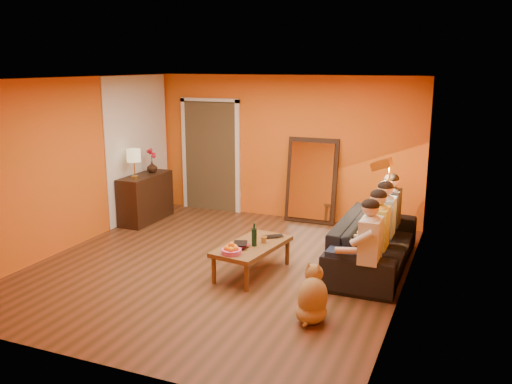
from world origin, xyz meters
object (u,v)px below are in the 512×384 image
at_px(floor_lamp, 388,210).
at_px(vase, 152,167).
at_px(sofa, 373,243).
at_px(laptop, 274,237).
at_px(mirror_frame, 312,181).
at_px(person_far_right, 391,214).
at_px(wine_bottle, 254,235).
at_px(person_mid_left, 378,235).
at_px(table_lamp, 134,164).
at_px(dog, 313,293).
at_px(tumbler, 264,240).
at_px(coffee_table, 252,259).
at_px(person_mid_right, 385,224).
at_px(person_far_left, 370,248).
at_px(sideboard, 146,198).

bearing_deg(floor_lamp, vase, 179.32).
relative_size(sofa, laptop, 7.95).
height_order(mirror_frame, vase, mirror_frame).
xyz_separation_m(person_far_right, wine_bottle, (-1.55, -1.59, -0.03)).
xyz_separation_m(person_mid_left, wine_bottle, (-1.55, -0.49, -0.03)).
xyz_separation_m(table_lamp, dog, (3.92, -2.34, -0.79)).
distance_m(mirror_frame, laptop, 2.39).
relative_size(tumbler, laptop, 0.32).
distance_m(person_far_right, vase, 4.40).
distance_m(coffee_table, person_far_right, 2.26).
distance_m(coffee_table, person_mid_left, 1.71).
height_order(tumbler, laptop, tumbler).
relative_size(laptop, vase, 1.49).
bearing_deg(person_mid_right, laptop, -155.55).
bearing_deg(person_far_left, person_mid_left, 90.00).
bearing_deg(wine_bottle, person_mid_left, 17.72).
xyz_separation_m(mirror_frame, sideboard, (-2.79, -1.08, -0.34)).
xyz_separation_m(sofa, wine_bottle, (-1.42, -0.94, 0.23)).
height_order(person_mid_right, tumbler, person_mid_right).
bearing_deg(wine_bottle, table_lamp, 153.95).
xyz_separation_m(dog, laptop, (-0.97, 1.36, 0.11)).
bearing_deg(person_mid_left, floor_lamp, 91.85).
xyz_separation_m(mirror_frame, person_far_right, (1.58, -1.16, -0.15)).
height_order(sofa, tumbler, sofa).
bearing_deg(tumbler, floor_lamp, 40.89).
relative_size(mirror_frame, wine_bottle, 4.90).
height_order(floor_lamp, vase, floor_lamp).
distance_m(coffee_table, vase, 3.43).
bearing_deg(sideboard, tumbler, -27.56).
bearing_deg(person_mid_right, sofa, -142.43).
bearing_deg(laptop, person_mid_left, -33.45).
bearing_deg(person_far_right, mirror_frame, 143.60).
xyz_separation_m(floor_lamp, person_mid_right, (0.03, -0.38, -0.11)).
bearing_deg(floor_lamp, laptop, -137.61).
relative_size(person_far_left, laptop, 4.11).
height_order(sideboard, sofa, sideboard).
bearing_deg(coffee_table, sofa, 39.97).
height_order(dog, person_mid_left, person_mid_left).
relative_size(mirror_frame, table_lamp, 2.98).
bearing_deg(dog, sideboard, 156.46).
xyz_separation_m(sideboard, person_mid_left, (4.37, -1.18, 0.18)).
bearing_deg(tumbler, dog, -47.70).
relative_size(floor_lamp, person_far_left, 1.18).
bearing_deg(sofa, person_mid_right, -52.43).
bearing_deg(vase, wine_bottle, -34.36).
height_order(mirror_frame, coffee_table, mirror_frame).
xyz_separation_m(mirror_frame, dog, (1.13, -3.72, -0.44)).
distance_m(person_far_right, wine_bottle, 2.22).
bearing_deg(sideboard, coffee_table, -30.45).
bearing_deg(mirror_frame, vase, -163.43).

